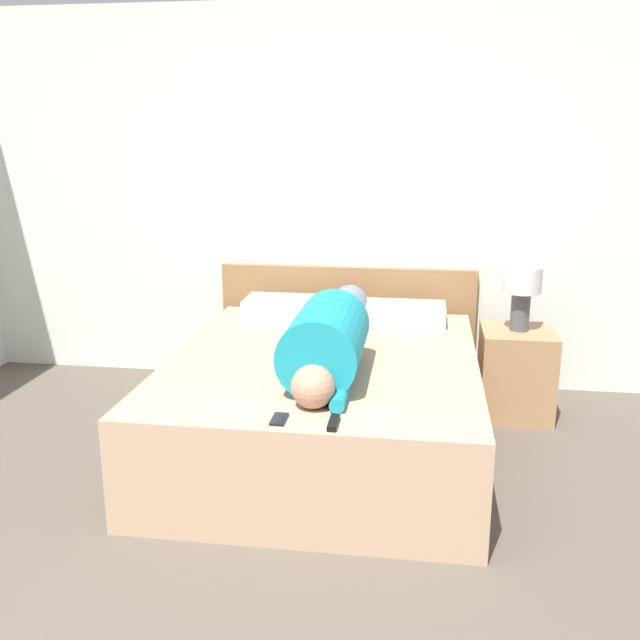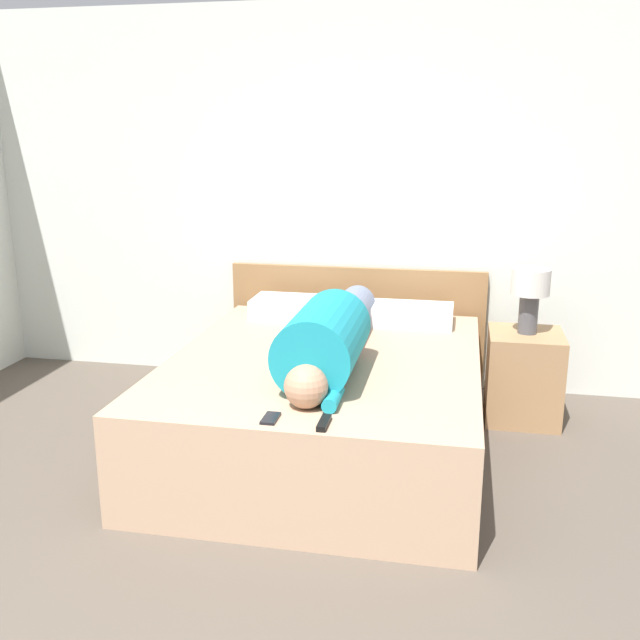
{
  "view_description": "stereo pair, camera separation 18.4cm",
  "coord_description": "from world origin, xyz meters",
  "px_view_note": "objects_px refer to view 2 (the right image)",
  "views": [
    {
      "loc": [
        0.66,
        -1.52,
        1.77
      ],
      "look_at": [
        0.13,
        2.06,
        0.8
      ],
      "focal_mm": 40.0,
      "sensor_mm": 36.0,
      "label": 1
    },
    {
      "loc": [
        0.84,
        -1.49,
        1.77
      ],
      "look_at": [
        0.13,
        2.06,
        0.8
      ],
      "focal_mm": 40.0,
      "sensor_mm": 36.0,
      "label": 2
    }
  ],
  "objects_px": {
    "person_lying": "(331,336)",
    "cell_phone": "(271,418)",
    "bed": "(325,403)",
    "pillow_near_headboard": "(297,308)",
    "pillow_second": "(410,315)",
    "tv_remote": "(324,423)",
    "table_lamp": "(530,291)",
    "nightstand": "(523,376)"
  },
  "relations": [
    {
      "from": "bed",
      "to": "cell_phone",
      "type": "height_order",
      "value": "cell_phone"
    },
    {
      "from": "tv_remote",
      "to": "cell_phone",
      "type": "xyz_separation_m",
      "value": [
        -0.24,
        0.02,
        -0.01
      ]
    },
    {
      "from": "bed",
      "to": "nightstand",
      "type": "xyz_separation_m",
      "value": [
        1.13,
        0.68,
        0.0
      ]
    },
    {
      "from": "pillow_near_headboard",
      "to": "tv_remote",
      "type": "relative_size",
      "value": 3.86
    },
    {
      "from": "bed",
      "to": "table_lamp",
      "type": "bearing_deg",
      "value": 30.79
    },
    {
      "from": "bed",
      "to": "pillow_near_headboard",
      "type": "height_order",
      "value": "pillow_near_headboard"
    },
    {
      "from": "person_lying",
      "to": "pillow_second",
      "type": "height_order",
      "value": "person_lying"
    },
    {
      "from": "pillow_near_headboard",
      "to": "pillow_second",
      "type": "bearing_deg",
      "value": 0.0
    },
    {
      "from": "person_lying",
      "to": "tv_remote",
      "type": "distance_m",
      "value": 0.81
    },
    {
      "from": "table_lamp",
      "to": "tv_remote",
      "type": "height_order",
      "value": "table_lamp"
    },
    {
      "from": "tv_remote",
      "to": "bed",
      "type": "bearing_deg",
      "value": 100.47
    },
    {
      "from": "bed",
      "to": "pillow_second",
      "type": "bearing_deg",
      "value": 62.64
    },
    {
      "from": "nightstand",
      "to": "tv_remote",
      "type": "distance_m",
      "value": 1.9
    },
    {
      "from": "bed",
      "to": "nightstand",
      "type": "distance_m",
      "value": 1.32
    },
    {
      "from": "nightstand",
      "to": "table_lamp",
      "type": "xyz_separation_m",
      "value": [
        0.0,
        0.0,
        0.55
      ]
    },
    {
      "from": "bed",
      "to": "pillow_second",
      "type": "height_order",
      "value": "pillow_second"
    },
    {
      "from": "table_lamp",
      "to": "person_lying",
      "type": "height_order",
      "value": "table_lamp"
    },
    {
      "from": "bed",
      "to": "cell_phone",
      "type": "xyz_separation_m",
      "value": [
        -0.06,
        -0.93,
        0.28
      ]
    },
    {
      "from": "table_lamp",
      "to": "cell_phone",
      "type": "height_order",
      "value": "table_lamp"
    },
    {
      "from": "person_lying",
      "to": "cell_phone",
      "type": "height_order",
      "value": "person_lying"
    },
    {
      "from": "person_lying",
      "to": "pillow_near_headboard",
      "type": "height_order",
      "value": "person_lying"
    },
    {
      "from": "table_lamp",
      "to": "pillow_near_headboard",
      "type": "xyz_separation_m",
      "value": [
        -1.48,
        0.11,
        -0.21
      ]
    },
    {
      "from": "person_lying",
      "to": "pillow_second",
      "type": "xyz_separation_m",
      "value": [
        0.35,
        0.94,
        -0.1
      ]
    },
    {
      "from": "pillow_near_headboard",
      "to": "pillow_second",
      "type": "relative_size",
      "value": 1.05
    },
    {
      "from": "tv_remote",
      "to": "cell_phone",
      "type": "relative_size",
      "value": 1.15
    },
    {
      "from": "table_lamp",
      "to": "tv_remote",
      "type": "relative_size",
      "value": 2.68
    },
    {
      "from": "tv_remote",
      "to": "cell_phone",
      "type": "distance_m",
      "value": 0.24
    },
    {
      "from": "tv_remote",
      "to": "pillow_near_headboard",
      "type": "bearing_deg",
      "value": 106.8
    },
    {
      "from": "bed",
      "to": "cell_phone",
      "type": "bearing_deg",
      "value": -94.0
    },
    {
      "from": "table_lamp",
      "to": "person_lying",
      "type": "xyz_separation_m",
      "value": [
        -1.08,
        -0.83,
        -0.11
      ]
    },
    {
      "from": "bed",
      "to": "pillow_second",
      "type": "xyz_separation_m",
      "value": [
        0.4,
        0.78,
        0.34
      ]
    },
    {
      "from": "tv_remote",
      "to": "cell_phone",
      "type": "height_order",
      "value": "tv_remote"
    },
    {
      "from": "cell_phone",
      "to": "pillow_second",
      "type": "bearing_deg",
      "value": 74.65
    },
    {
      "from": "bed",
      "to": "person_lying",
      "type": "xyz_separation_m",
      "value": [
        0.06,
        -0.16,
        0.44
      ]
    },
    {
      "from": "tv_remote",
      "to": "person_lying",
      "type": "bearing_deg",
      "value": 98.48
    },
    {
      "from": "person_lying",
      "to": "pillow_near_headboard",
      "type": "xyz_separation_m",
      "value": [
        -0.4,
        0.94,
        -0.1
      ]
    },
    {
      "from": "table_lamp",
      "to": "cell_phone",
      "type": "distance_m",
      "value": 2.02
    },
    {
      "from": "nightstand",
      "to": "person_lying",
      "type": "height_order",
      "value": "person_lying"
    },
    {
      "from": "bed",
      "to": "person_lying",
      "type": "bearing_deg",
      "value": -69.96
    },
    {
      "from": "bed",
      "to": "pillow_second",
      "type": "relative_size",
      "value": 3.81
    },
    {
      "from": "tv_remote",
      "to": "nightstand",
      "type": "bearing_deg",
      "value": 59.42
    },
    {
      "from": "table_lamp",
      "to": "person_lying",
      "type": "relative_size",
      "value": 0.24
    }
  ]
}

